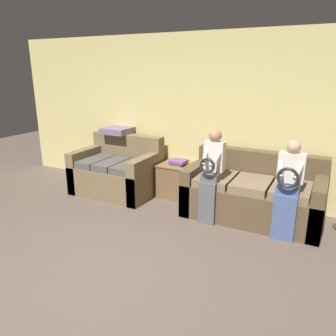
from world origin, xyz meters
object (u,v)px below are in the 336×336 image
(throw_pillow, at_px, (118,130))
(side_shelf, at_px, (178,180))
(book_stack, at_px, (178,162))
(child_right_seated, at_px, (289,186))
(couch_main, at_px, (253,194))
(couch_side, at_px, (118,172))
(child_left_seated, at_px, (212,172))

(throw_pillow, bearing_deg, side_shelf, -2.76)
(book_stack, bearing_deg, child_right_seated, -18.47)
(side_shelf, bearing_deg, child_right_seated, -18.74)
(child_right_seated, relative_size, book_stack, 4.77)
(couch_main, relative_size, side_shelf, 3.17)
(couch_side, distance_m, child_right_seated, 2.79)
(couch_main, bearing_deg, couch_side, -178.55)
(throw_pillow, bearing_deg, couch_side, -59.55)
(throw_pillow, bearing_deg, child_left_seated, -18.19)
(couch_main, xyz_separation_m, book_stack, (-1.26, 0.20, 0.25))
(couch_main, xyz_separation_m, child_right_seated, (0.49, -0.38, 0.33))
(side_shelf, bearing_deg, throw_pillow, 177.24)
(child_left_seated, bearing_deg, book_stack, 143.11)
(couch_side, bearing_deg, child_right_seated, -6.71)
(couch_main, relative_size, child_left_seated, 1.46)
(child_right_seated, relative_size, throw_pillow, 2.62)
(couch_side, relative_size, side_shelf, 2.31)
(couch_main, distance_m, book_stack, 1.30)
(couch_main, xyz_separation_m, throw_pillow, (-2.46, 0.27, 0.66))
(child_right_seated, distance_m, book_stack, 1.84)
(book_stack, bearing_deg, throw_pillow, 176.67)
(couch_main, bearing_deg, throw_pillow, 173.67)
(book_stack, bearing_deg, side_shelf, 128.08)
(couch_side, xyz_separation_m, book_stack, (1.00, 0.26, 0.24))
(side_shelf, relative_size, throw_pillow, 1.26)
(couch_side, height_order, child_left_seated, child_left_seated)
(side_shelf, bearing_deg, couch_side, -164.67)
(child_left_seated, distance_m, side_shelf, 1.06)
(child_right_seated, distance_m, side_shelf, 1.90)
(child_right_seated, relative_size, side_shelf, 2.09)
(book_stack, bearing_deg, couch_main, -9.16)
(child_left_seated, distance_m, book_stack, 0.97)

